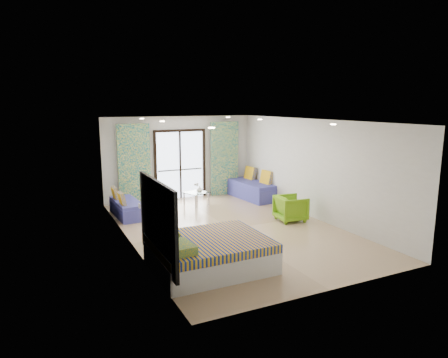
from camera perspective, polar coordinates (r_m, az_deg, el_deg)
name	(u,v)px	position (r m, az deg, el deg)	size (l,w,h in m)	color
floor	(231,229)	(10.13, 0.96, -7.10)	(5.00, 7.50, 0.01)	#A28361
ceiling	(231,121)	(9.65, 1.01, 8.35)	(5.00, 7.50, 0.01)	silver
wall_back	(180,158)	(13.22, -6.34, 3.05)	(5.00, 0.01, 2.70)	silver
wall_front	(334,213)	(6.74, 15.47, -4.71)	(5.00, 0.01, 2.70)	silver
wall_left	(129,185)	(8.98, -13.43, -0.81)	(0.01, 7.50, 2.70)	silver
wall_right	(313,169)	(11.13, 12.56, 1.42)	(0.01, 7.50, 2.70)	silver
balcony_door	(180,161)	(13.20, -6.29, 2.64)	(1.76, 0.08, 2.28)	black
balcony_rail	(180,170)	(13.26, -6.27, 1.33)	(1.52, 0.03, 0.04)	#595451
curtain_left	(134,164)	(12.64, -12.70, 2.04)	(1.00, 0.10, 2.50)	silver
curtain_right	(225,159)	(13.66, 0.07, 2.94)	(1.00, 0.10, 2.50)	silver
downlight_a	(211,128)	(7.25, -1.81, 7.32)	(0.12, 0.12, 0.02)	#FFE0B2
downlight_b	(333,124)	(8.76, 15.33, 7.54)	(0.12, 0.12, 0.02)	#FFE0B2
downlight_c	(162,121)	(10.06, -8.82, 8.15)	(0.12, 0.12, 0.02)	#FFE0B2
downlight_d	(260,119)	(11.20, 5.16, 8.48)	(0.12, 0.12, 0.02)	#FFE0B2
downlight_e	(142,119)	(11.99, -11.65, 8.45)	(0.12, 0.12, 0.02)	#FFE0B2
downlight_f	(228,117)	(12.96, 0.58, 8.82)	(0.12, 0.12, 0.02)	#FFE0B2
headboard	(157,222)	(7.16, -9.50, -6.06)	(0.06, 2.10, 1.50)	black
switch_plate	(139,206)	(8.32, -11.99, -3.77)	(0.02, 0.10, 0.10)	silver
bed	(209,253)	(7.71, -2.20, -10.50)	(2.14, 1.75, 0.74)	silver
daybed_left	(126,208)	(11.48, -13.76, -4.00)	(0.69, 1.62, 0.79)	#3C3D90
daybed_right	(252,189)	(13.29, 3.97, -1.44)	(0.95, 2.05, 0.98)	#3C3D90
coffee_table	(196,194)	(12.36, -3.97, -2.09)	(0.79, 0.79, 0.71)	silver
vase	(200,189)	(12.29, -3.51, -1.49)	(0.19, 0.20, 0.19)	white
armchair	(291,207)	(10.85, 9.54, -3.97)	(0.73, 0.68, 0.75)	#6EAB16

